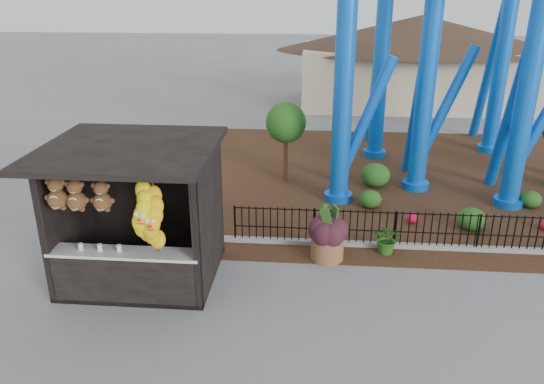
# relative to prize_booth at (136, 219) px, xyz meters

# --- Properties ---
(ground) EXTENTS (120.00, 120.00, 0.00)m
(ground) POSITION_rel_prize_booth_xyz_m (2.99, -0.93, -1.51)
(ground) COLOR slate
(ground) RESTS_ON ground
(mulch_bed) EXTENTS (18.00, 12.00, 0.02)m
(mulch_bed) POSITION_rel_prize_booth_xyz_m (6.99, 7.07, -1.50)
(mulch_bed) COLOR #331E11
(mulch_bed) RESTS_ON ground
(curb) EXTENTS (18.00, 0.18, 0.12)m
(curb) POSITION_rel_prize_booth_xyz_m (6.99, 2.07, -1.45)
(curb) COLOR gray
(curb) RESTS_ON ground
(prize_booth) EXTENTS (3.50, 3.40, 3.12)m
(prize_booth) POSITION_rel_prize_booth_xyz_m (0.00, 0.00, 0.00)
(prize_booth) COLOR black
(prize_booth) RESTS_ON ground
(picket_fence) EXTENTS (12.20, 0.06, 1.00)m
(picket_fence) POSITION_rel_prize_booth_xyz_m (7.89, 2.07, -1.01)
(picket_fence) COLOR black
(picket_fence) RESTS_ON ground
(terracotta_planter) EXTENTS (0.96, 0.96, 0.64)m
(terracotta_planter) POSITION_rel_prize_booth_xyz_m (4.11, 1.36, -1.19)
(terracotta_planter) COLOR brown
(terracotta_planter) RESTS_ON ground
(planter_foliage) EXTENTS (0.70, 0.70, 0.64)m
(planter_foliage) POSITION_rel_prize_booth_xyz_m (4.11, 1.36, -0.55)
(planter_foliage) COLOR black
(planter_foliage) RESTS_ON terracotta_planter
(potted_plant) EXTENTS (0.86, 0.79, 0.79)m
(potted_plant) POSITION_rel_prize_booth_xyz_m (5.58, 1.77, -1.12)
(potted_plant) COLOR #265D1B
(potted_plant) RESTS_ON ground
(landscaping) EXTENTS (8.43, 4.26, 0.75)m
(landscaping) POSITION_rel_prize_booth_xyz_m (7.25, 5.01, -1.19)
(landscaping) COLOR #1E4C16
(landscaping) RESTS_ON mulch_bed
(pavilion) EXTENTS (15.00, 15.00, 4.80)m
(pavilion) POSITION_rel_prize_booth_xyz_m (8.99, 19.07, 1.55)
(pavilion) COLOR #BFAD8C
(pavilion) RESTS_ON ground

